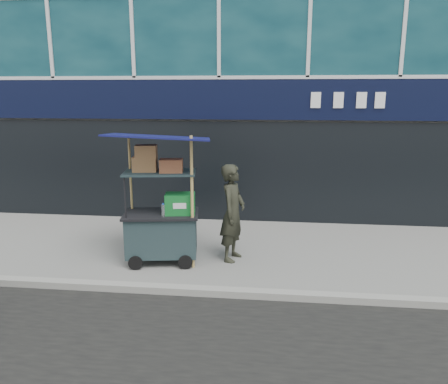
# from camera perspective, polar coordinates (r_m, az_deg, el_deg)

# --- Properties ---
(ground) EXTENTS (80.00, 80.00, 0.00)m
(ground) POSITION_cam_1_polar(r_m,az_deg,el_deg) (7.19, -4.49, -12.45)
(ground) COLOR slate
(ground) RESTS_ON ground
(curb) EXTENTS (80.00, 0.18, 0.12)m
(curb) POSITION_cam_1_polar(r_m,az_deg,el_deg) (6.99, -4.82, -12.70)
(curb) COLOR gray
(curb) RESTS_ON ground
(vendor_cart) EXTENTS (1.96, 1.51, 2.41)m
(vendor_cart) POSITION_cam_1_polar(r_m,az_deg,el_deg) (8.03, -8.06, -3.33)
(vendor_cart) COLOR #1C2C30
(vendor_cart) RESTS_ON ground
(vendor_man) EXTENTS (0.59, 0.75, 1.81)m
(vendor_man) POSITION_cam_1_polar(r_m,az_deg,el_deg) (8.05, 1.14, -2.73)
(vendor_man) COLOR black
(vendor_man) RESTS_ON ground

